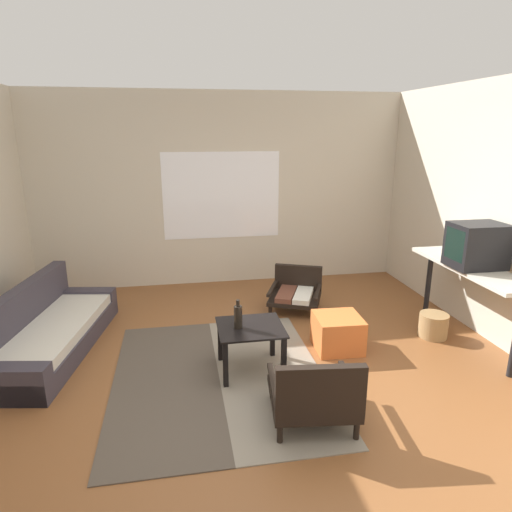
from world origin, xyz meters
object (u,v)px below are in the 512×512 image
Objects in this scene: couch at (47,332)px; armchair_by_window at (296,291)px; ottoman_orange at (338,332)px; console_shelf at (470,274)px; crt_television at (477,245)px; coffee_table at (250,335)px; glass_bottle at (238,316)px; clay_vase at (457,249)px; wicker_basket at (433,325)px; armchair_striped_foreground at (314,394)px.

armchair_by_window is at bearing 13.02° from couch.
ottoman_orange is 0.29× the size of console_shelf.
ottoman_orange is 0.91× the size of crt_television.
coffee_table is 0.23m from glass_bottle.
ottoman_orange is 1.59m from clay_vase.
couch is 6.79× the size of wicker_basket.
console_shelf is at bearing 5.12° from glass_bottle.
clay_vase reaches higher than couch.
couch is at bearing 159.01° from coffee_table.
crt_television reaches higher than wicker_basket.
clay_vase reaches higher than wicker_basket.
crt_television is (1.51, -1.24, 0.84)m from armchair_by_window.
armchair_by_window is 1.73× the size of ottoman_orange.
glass_bottle is at bearing -164.52° from ottoman_orange.
wicker_basket is (1.12, 0.07, -0.04)m from ottoman_orange.
couch is 4.51× the size of ottoman_orange.
ottoman_orange is at bearing -82.77° from armchair_by_window.
crt_television is 0.99m from wicker_basket.
couch is 4.42m from crt_television.
armchair_by_window is 1.72m from glass_bottle.
armchair_striped_foreground is 1.55× the size of ottoman_orange.
armchair_striped_foreground is at bearing -101.67° from armchair_by_window.
crt_television is at bearing 4.07° from coffee_table.
clay_vase is at bearing 34.07° from armchair_striped_foreground.
clay_vase is (2.33, 0.47, 0.59)m from coffee_table.
crt_television reaches higher than clay_vase.
couch reaches higher than armchair_by_window.
armchair_by_window is at bearing 140.75° from crt_television.
wicker_basket is at bearing -39.51° from armchair_by_window.
console_shelf is at bearing 28.48° from armchair_striped_foreground.
armchair_by_window is 2.60× the size of wicker_basket.
crt_television is (4.30, -0.59, 0.86)m from couch.
armchair_striped_foreground is 2.63× the size of glass_bottle.
console_shelf is at bearing 5.06° from coffee_table.
glass_bottle is at bearing -22.50° from couch.
coffee_table is at bearing -163.46° from ottoman_orange.
couch is 7.68× the size of glass_bottle.
coffee_table is 2.43m from crt_television.
armchair_striped_foreground is 1.40× the size of crt_television.
wicker_basket is (1.73, 1.23, -0.14)m from armchair_striped_foreground.
crt_television reaches higher than coffee_table.
ottoman_orange is (2.93, -0.47, -0.03)m from couch.
crt_television is at bearing -7.84° from couch.
glass_bottle is (1.86, -0.77, 0.36)m from couch.
ottoman_orange is 1.13m from wicker_basket.
armchair_striped_foreground is at bearing -152.39° from crt_television.
coffee_table is 2.45m from clay_vase.
clay_vase reaches higher than glass_bottle.
clay_vase is (1.52, -0.93, 0.72)m from armchair_by_window.
glass_bottle is at bearing -173.62° from coffee_table.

